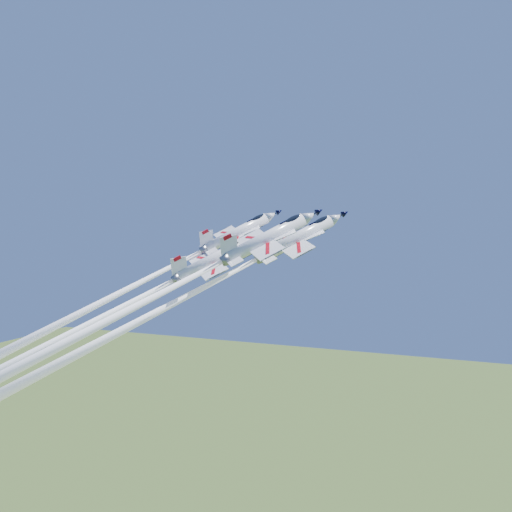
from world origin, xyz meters
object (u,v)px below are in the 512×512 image
at_px(jet_right, 131,309).
at_px(jet_left, 129,288).
at_px(jet_slot, 94,321).
at_px(jet_lead, 174,303).

bearing_deg(jet_right, jet_left, 172.30).
xyz_separation_m(jet_right, jet_slot, (-9.36, 3.37, -2.99)).
relative_size(jet_lead, jet_left, 1.13).
distance_m(jet_lead, jet_slot, 12.85).
relative_size(jet_left, jet_right, 0.91).
height_order(jet_lead, jet_slot, jet_lead).
bearing_deg(jet_lead, jet_slot, -98.61).
distance_m(jet_lead, jet_left, 9.02).
bearing_deg(jet_lead, jet_left, -134.16).
xyz_separation_m(jet_lead, jet_right, (-0.91, -10.67, 0.50)).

